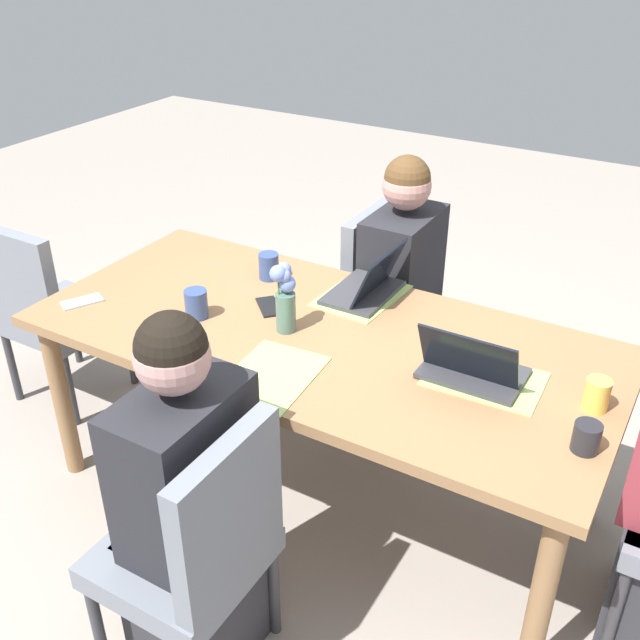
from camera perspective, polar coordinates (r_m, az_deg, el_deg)
ground_plane at (r=3.05m, az=0.00°, el=-13.13°), size 10.00×10.00×0.00m
dining_table at (r=2.64m, az=0.00°, el=-2.38°), size 2.07×0.95×0.75m
chair_near_left_near at (r=2.19m, az=-9.34°, el=-16.82°), size 0.44×0.44×0.90m
person_near_left_near at (r=2.24m, az=-9.96°, el=-14.64°), size 0.36×0.40×1.19m
chair_far_left_far at (r=3.35m, az=5.44°, el=1.59°), size 0.44×0.44×0.90m
person_far_left_far at (r=3.26m, az=6.19°, el=1.27°), size 0.36×0.40×1.19m
chair_head_left_right_near at (r=3.49m, az=-20.34°, el=0.97°), size 0.44×0.44×0.90m
flower_vase at (r=2.55m, az=-2.76°, el=1.99°), size 0.08×0.09×0.25m
placemat_near_left_near at (r=2.37m, az=-3.78°, el=-4.33°), size 0.29×0.38×0.00m
placemat_head_right_left_mid at (r=2.41m, az=12.64°, el=-4.47°), size 0.37×0.27×0.00m
placemat_far_left_far at (r=2.84m, az=3.16°, el=1.93°), size 0.28×0.37×0.00m
laptop_far_left_far at (r=2.82m, az=3.66°, el=2.62°), size 0.22×0.32×0.20m
laptop_head_right_left_mid at (r=2.38m, az=11.66°, el=-3.67°), size 0.32×0.22×0.20m
coffee_mug_near_left at (r=2.18m, az=19.93°, el=-8.53°), size 0.08×0.08×0.09m
coffee_mug_near_right at (r=2.34m, az=20.65°, el=-5.42°), size 0.08×0.08×0.10m
coffee_mug_centre_left at (r=2.95m, az=-3.99°, el=4.17°), size 0.08×0.08×0.11m
coffee_mug_centre_right at (r=2.70m, az=-9.56°, el=1.24°), size 0.08×0.08×0.11m
phone_black at (r=2.76m, az=-3.98°, el=1.04°), size 0.16×0.16×0.01m
phone_silver at (r=2.93m, az=-17.93°, el=1.36°), size 0.13×0.17×0.01m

